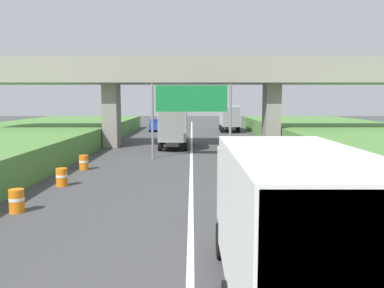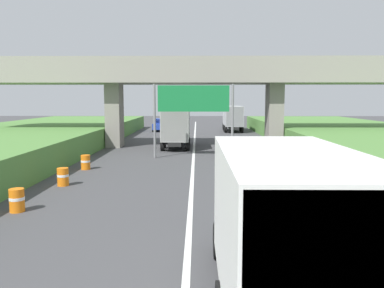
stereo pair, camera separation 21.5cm
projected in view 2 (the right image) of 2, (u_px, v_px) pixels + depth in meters
The scene contains 10 objects.
lane_centre_stripe at pixel (193, 158), 28.56m from camera, with size 0.20×93.60×0.01m, color white.
overpass_bridge at pixel (194, 81), 34.53m from camera, with size 40.00×4.80×7.93m.
overhead_highway_sign at pixel (193, 104), 27.95m from camera, with size 5.88×0.18×5.43m.
truck_silver at pixel (232, 117), 52.12m from camera, with size 2.44×7.30×3.44m.
truck_white at pixel (278, 222), 7.49m from camera, with size 2.44×7.30×3.44m.
truck_black at pixel (176, 126), 34.47m from camera, with size 2.44×7.30×3.44m.
car_blue at pixel (160, 125), 52.64m from camera, with size 1.86×4.10×1.72m.
construction_barrel_1 at pixel (17, 200), 14.78m from camera, with size 0.57×0.57×0.90m.
construction_barrel_2 at pixel (63, 177), 19.26m from camera, with size 0.57×0.57×0.90m.
construction_barrel_3 at pixel (86, 162), 23.74m from camera, with size 0.57×0.57×0.90m.
Camera 2 is at (0.26, -1.46, 4.30)m, focal length 35.99 mm.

